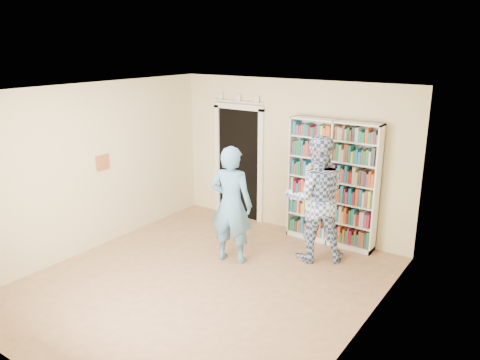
% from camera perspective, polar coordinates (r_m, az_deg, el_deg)
% --- Properties ---
extents(floor, '(5.00, 5.00, 0.00)m').
position_cam_1_polar(floor, '(6.85, -4.53, -12.35)').
color(floor, '#906445').
rests_on(floor, ground).
extents(ceiling, '(5.00, 5.00, 0.00)m').
position_cam_1_polar(ceiling, '(6.03, -5.12, 10.75)').
color(ceiling, white).
rests_on(ceiling, wall_back).
extents(wall_back, '(4.50, 0.00, 4.50)m').
position_cam_1_polar(wall_back, '(8.31, 6.18, 2.85)').
color(wall_back, beige).
rests_on(wall_back, floor).
extents(wall_left, '(0.00, 5.00, 5.00)m').
position_cam_1_polar(wall_left, '(7.88, -17.57, 1.40)').
color(wall_left, beige).
rests_on(wall_left, floor).
extents(wall_right, '(0.00, 5.00, 5.00)m').
position_cam_1_polar(wall_right, '(5.25, 14.64, -5.82)').
color(wall_right, beige).
rests_on(wall_right, floor).
extents(bookshelf, '(1.53, 0.29, 2.10)m').
position_cam_1_polar(bookshelf, '(7.88, 11.21, -0.31)').
color(bookshelf, white).
rests_on(bookshelf, floor).
extents(doorway, '(1.10, 0.08, 2.43)m').
position_cam_1_polar(doorway, '(8.90, -0.15, 2.72)').
color(doorway, black).
rests_on(doorway, floor).
extents(wall_art, '(0.03, 0.25, 0.25)m').
position_cam_1_polar(wall_art, '(7.97, -16.39, 2.04)').
color(wall_art, brown).
rests_on(wall_art, wall_left).
extents(man_blue, '(0.76, 0.59, 1.84)m').
position_cam_1_polar(man_blue, '(7.12, -1.09, -3.04)').
color(man_blue, '#5592BE').
rests_on(man_blue, floor).
extents(man_plaid, '(1.22, 1.16, 1.98)m').
position_cam_1_polar(man_plaid, '(7.26, 9.19, -2.27)').
color(man_plaid, '#2E4F8E').
rests_on(man_plaid, floor).
extents(paper_sheet, '(0.22, 0.08, 0.32)m').
position_cam_1_polar(paper_sheet, '(7.01, 8.94, -2.07)').
color(paper_sheet, white).
rests_on(paper_sheet, man_plaid).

